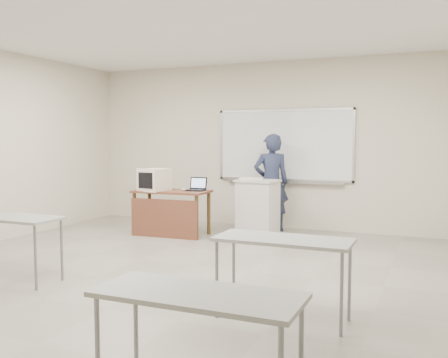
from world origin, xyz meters
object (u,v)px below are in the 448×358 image
at_px(mouse, 184,189).
at_px(keyboard, 251,178).
at_px(instructor_desk, 169,205).
at_px(laptop, 197,187).
at_px(crt_monitor, 155,180).
at_px(presenter, 271,183).
at_px(whiteboard, 284,146).
at_px(podium, 258,207).

height_order(mouse, keyboard, keyboard).
xyz_separation_m(instructor_desk, mouse, (0.20, 0.16, 0.25)).
bearing_deg(keyboard, instructor_desk, -165.08).
bearing_deg(laptop, crt_monitor, -162.02).
height_order(mouse, presenter, presenter).
bearing_deg(whiteboard, presenter, -108.21).
bearing_deg(podium, whiteboard, 83.20).
relative_size(laptop, presenter, 0.17).
xyz_separation_m(laptop, presenter, (1.02, 0.84, 0.05)).
xyz_separation_m(podium, keyboard, (-0.15, 0.08, 0.47)).
xyz_separation_m(instructor_desk, presenter, (1.42, 1.10, 0.33)).
relative_size(laptop, keyboard, 0.74).
xyz_separation_m(podium, presenter, (0.09, 0.45, 0.38)).
bearing_deg(instructor_desk, crt_monitor, -178.69).
relative_size(mouse, keyboard, 0.25).
bearing_deg(keyboard, laptop, -165.77).
distance_m(instructor_desk, podium, 1.49).
distance_m(whiteboard, mouse, 2.01).
height_order(whiteboard, presenter, whiteboard).
bearing_deg(instructor_desk, presenter, 35.40).
bearing_deg(instructor_desk, whiteboard, 41.27).
height_order(crt_monitor, presenter, presenter).
bearing_deg(laptop, keyboard, 25.97).
relative_size(instructor_desk, laptop, 4.25).
height_order(instructor_desk, presenter, presenter).
relative_size(crt_monitor, mouse, 4.55).
xyz_separation_m(whiteboard, laptop, (-1.15, -1.22, -0.68)).
relative_size(whiteboard, instructor_desk, 1.98).
height_order(podium, crt_monitor, crt_monitor).
bearing_deg(instructor_desk, podium, 23.69).
height_order(whiteboard, keyboard, whiteboard).
xyz_separation_m(mouse, presenter, (1.22, 0.95, 0.08)).
relative_size(podium, mouse, 9.38).
bearing_deg(laptop, mouse, -157.97).
distance_m(whiteboard, instructor_desk, 2.35).
bearing_deg(laptop, podium, 17.69).
bearing_deg(mouse, podium, 45.51).
height_order(whiteboard, mouse, whiteboard).
distance_m(podium, crt_monitor, 1.78).
bearing_deg(mouse, keyboard, 52.23).
relative_size(whiteboard, laptop, 8.41).
bearing_deg(crt_monitor, podium, 33.82).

